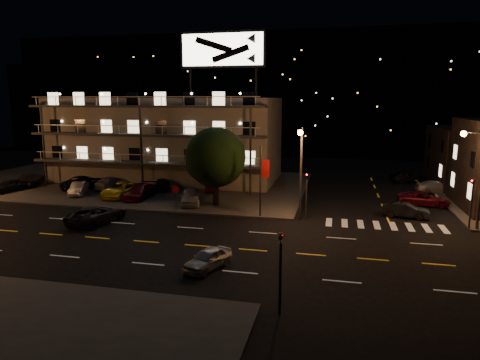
% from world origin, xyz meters
% --- Properties ---
extents(ground, '(140.00, 140.00, 0.00)m').
position_xyz_m(ground, '(0.00, 0.00, 0.00)').
color(ground, black).
rests_on(ground, ground).
extents(curb_nw, '(44.00, 24.00, 0.15)m').
position_xyz_m(curb_nw, '(-14.00, 20.00, 0.07)').
color(curb_nw, '#333331').
rests_on(curb_nw, ground).
extents(motel, '(28.00, 13.80, 18.10)m').
position_xyz_m(motel, '(-9.94, 23.88, 5.34)').
color(motel, gray).
rests_on(motel, ground).
extents(hill_backdrop, '(120.00, 25.00, 24.00)m').
position_xyz_m(hill_backdrop, '(-5.94, 68.78, 11.55)').
color(hill_backdrop, black).
rests_on(hill_backdrop, ground).
extents(streetlight_nc, '(0.44, 1.92, 8.00)m').
position_xyz_m(streetlight_nc, '(8.50, 7.94, 4.96)').
color(streetlight_nc, '#2D2D30').
rests_on(streetlight_nc, ground).
extents(streetlight_ne, '(1.92, 0.44, 8.00)m').
position_xyz_m(streetlight_ne, '(22.14, 8.30, 4.96)').
color(streetlight_ne, '#2D2D30').
rests_on(streetlight_ne, ground).
extents(signal_nw, '(0.20, 0.27, 4.60)m').
position_xyz_m(signal_nw, '(9.00, 8.50, 2.57)').
color(signal_nw, '#2D2D30').
rests_on(signal_nw, ground).
extents(signal_sw, '(0.20, 0.27, 4.60)m').
position_xyz_m(signal_sw, '(9.00, -8.50, 2.57)').
color(signal_sw, '#2D2D30').
rests_on(signal_sw, ground).
extents(signal_ne, '(0.27, 0.20, 4.60)m').
position_xyz_m(signal_ne, '(22.00, 8.50, 2.57)').
color(signal_ne, '#2D2D30').
rests_on(signal_ne, ground).
extents(banner_north, '(0.83, 0.16, 6.40)m').
position_xyz_m(banner_north, '(5.09, 8.40, 3.43)').
color(banner_north, '#2D2D30').
rests_on(banner_north, ground).
extents(stop_sign, '(0.91, 0.11, 2.61)m').
position_xyz_m(stop_sign, '(-3.00, 8.57, 1.71)').
color(stop_sign, '#2D2D30').
rests_on(stop_sign, ground).
extents(tree, '(6.04, 5.82, 7.61)m').
position_xyz_m(tree, '(0.01, 11.42, 4.67)').
color(tree, black).
rests_on(tree, curb_nw).
extents(lot_car_0, '(2.45, 4.30, 1.38)m').
position_xyz_m(lot_car_0, '(-24.20, 12.05, 0.84)').
color(lot_car_0, black).
rests_on(lot_car_0, curb_nw).
extents(lot_car_1, '(2.65, 4.22, 1.31)m').
position_xyz_m(lot_car_1, '(-15.78, 12.61, 0.81)').
color(lot_car_1, '#9C9CA1').
rests_on(lot_car_1, curb_nw).
extents(lot_car_2, '(2.99, 5.53, 1.47)m').
position_xyz_m(lot_car_2, '(-10.70, 12.62, 0.89)').
color(lot_car_2, gold).
rests_on(lot_car_2, curb_nw).
extents(lot_car_3, '(2.08, 4.97, 1.44)m').
position_xyz_m(lot_car_3, '(-8.49, 12.41, 0.87)').
color(lot_car_3, '#4F0B17').
rests_on(lot_car_3, curb_nw).
extents(lot_car_4, '(3.16, 4.85, 1.54)m').
position_xyz_m(lot_car_4, '(-2.48, 11.11, 0.92)').
color(lot_car_4, '#9C9CA1').
rests_on(lot_car_4, curb_nw).
extents(lot_car_5, '(2.85, 4.71, 1.46)m').
position_xyz_m(lot_car_5, '(-24.18, 15.70, 0.88)').
color(lot_car_5, black).
rests_on(lot_car_5, curb_nw).
extents(lot_car_6, '(3.00, 5.66, 1.52)m').
position_xyz_m(lot_car_6, '(-17.10, 15.55, 0.91)').
color(lot_car_6, black).
rests_on(lot_car_6, curb_nw).
extents(lot_car_7, '(2.66, 5.05, 1.40)m').
position_xyz_m(lot_car_7, '(-13.82, 16.26, 0.85)').
color(lot_car_7, '#9C9CA1').
rests_on(lot_car_7, curb_nw).
extents(lot_car_8, '(2.87, 4.45, 1.41)m').
position_xyz_m(lot_car_8, '(-7.88, 16.92, 0.86)').
color(lot_car_8, black).
rests_on(lot_car_8, curb_nw).
extents(lot_car_9, '(2.20, 4.06, 1.27)m').
position_xyz_m(lot_car_9, '(-2.14, 17.50, 0.78)').
color(lot_car_9, '#4F0B17').
rests_on(lot_car_9, curb_nw).
extents(side_car_0, '(4.16, 2.01, 1.31)m').
position_xyz_m(side_car_0, '(17.57, 11.23, 0.66)').
color(side_car_0, black).
rests_on(side_car_0, ground).
extents(side_car_1, '(4.98, 2.35, 1.37)m').
position_xyz_m(side_car_1, '(19.94, 16.26, 0.69)').
color(side_car_1, '#4F0B17').
rests_on(side_car_1, ground).
extents(side_car_2, '(4.58, 2.13, 1.29)m').
position_xyz_m(side_car_2, '(22.49, 23.00, 0.65)').
color(side_car_2, '#9C9CA1').
rests_on(side_car_2, ground).
extents(side_car_3, '(4.83, 3.13, 1.53)m').
position_xyz_m(side_car_3, '(20.39, 28.94, 0.76)').
color(side_car_3, black).
rests_on(side_car_3, ground).
extents(road_car_east, '(2.67, 3.93, 1.24)m').
position_xyz_m(road_car_east, '(3.92, -3.80, 0.62)').
color(road_car_east, '#9C9CA1').
rests_on(road_car_east, ground).
extents(road_car_west, '(3.68, 5.94, 1.53)m').
position_xyz_m(road_car_west, '(-8.15, 3.64, 0.77)').
color(road_car_west, black).
rests_on(road_car_west, ground).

